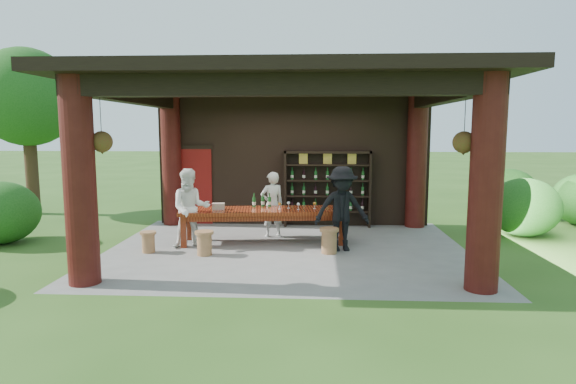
{
  "coord_description": "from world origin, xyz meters",
  "views": [
    {
      "loc": [
        0.54,
        -9.76,
        2.47
      ],
      "look_at": [
        0.0,
        0.4,
        1.15
      ],
      "focal_mm": 30.0,
      "sensor_mm": 36.0,
      "label": 1
    }
  ],
  "objects_px": {
    "tasting_table": "(263,214)",
    "stool_near_left": "(204,242)",
    "guest_woman": "(191,208)",
    "guest_man": "(342,209)",
    "napkin_basket": "(218,206)",
    "wine_shelf": "(327,189)",
    "stool_near_right": "(329,240)",
    "stool_far_left": "(148,241)",
    "host": "(272,204)"
  },
  "relations": [
    {
      "from": "stool_near_left",
      "to": "host",
      "type": "height_order",
      "value": "host"
    },
    {
      "from": "wine_shelf",
      "to": "stool_near_left",
      "type": "xyz_separation_m",
      "value": [
        -2.5,
        -3.02,
        -0.72
      ]
    },
    {
      "from": "stool_near_left",
      "to": "guest_man",
      "type": "xyz_separation_m",
      "value": [
        2.73,
        0.52,
        0.61
      ]
    },
    {
      "from": "stool_near_left",
      "to": "host",
      "type": "xyz_separation_m",
      "value": [
        1.2,
        1.76,
        0.5
      ]
    },
    {
      "from": "stool_near_right",
      "to": "napkin_basket",
      "type": "distance_m",
      "value": 2.54
    },
    {
      "from": "stool_far_left",
      "to": "guest_man",
      "type": "height_order",
      "value": "guest_man"
    },
    {
      "from": "napkin_basket",
      "to": "stool_near_left",
      "type": "bearing_deg",
      "value": -95.38
    },
    {
      "from": "stool_near_right",
      "to": "stool_far_left",
      "type": "height_order",
      "value": "stool_near_right"
    },
    {
      "from": "guest_man",
      "to": "wine_shelf",
      "type": "bearing_deg",
      "value": 85.92
    },
    {
      "from": "tasting_table",
      "to": "guest_woman",
      "type": "distance_m",
      "value": 1.57
    },
    {
      "from": "stool_far_left",
      "to": "host",
      "type": "bearing_deg",
      "value": 34.1
    },
    {
      "from": "guest_woman",
      "to": "guest_man",
      "type": "height_order",
      "value": "guest_man"
    },
    {
      "from": "stool_near_right",
      "to": "host",
      "type": "distance_m",
      "value": 2.01
    },
    {
      "from": "stool_near_left",
      "to": "guest_woman",
      "type": "relative_size",
      "value": 0.29
    },
    {
      "from": "wine_shelf",
      "to": "guest_man",
      "type": "xyz_separation_m",
      "value": [
        0.23,
        -2.49,
        -0.11
      ]
    },
    {
      "from": "stool_near_left",
      "to": "guest_man",
      "type": "bearing_deg",
      "value": 10.82
    },
    {
      "from": "stool_near_left",
      "to": "stool_near_right",
      "type": "xyz_separation_m",
      "value": [
        2.47,
        0.28,
        0.01
      ]
    },
    {
      "from": "tasting_table",
      "to": "guest_man",
      "type": "xyz_separation_m",
      "value": [
        1.68,
        -0.61,
        0.23
      ]
    },
    {
      "from": "stool_far_left",
      "to": "guest_man",
      "type": "relative_size",
      "value": 0.25
    },
    {
      "from": "stool_near_left",
      "to": "guest_woman",
      "type": "bearing_deg",
      "value": 124.24
    },
    {
      "from": "wine_shelf",
      "to": "stool_near_left",
      "type": "height_order",
      "value": "wine_shelf"
    },
    {
      "from": "stool_near_right",
      "to": "stool_far_left",
      "type": "xyz_separation_m",
      "value": [
        -3.66,
        -0.13,
        -0.04
      ]
    },
    {
      "from": "napkin_basket",
      "to": "guest_woman",
      "type": "bearing_deg",
      "value": -143.82
    },
    {
      "from": "host",
      "to": "guest_woman",
      "type": "xyz_separation_m",
      "value": [
        -1.62,
        -1.14,
        0.08
      ]
    },
    {
      "from": "tasting_table",
      "to": "stool_near_left",
      "type": "height_order",
      "value": "tasting_table"
    },
    {
      "from": "napkin_basket",
      "to": "stool_far_left",
      "type": "bearing_deg",
      "value": -146.54
    },
    {
      "from": "host",
      "to": "napkin_basket",
      "type": "bearing_deg",
      "value": 10.27
    },
    {
      "from": "wine_shelf",
      "to": "stool_far_left",
      "type": "height_order",
      "value": "wine_shelf"
    },
    {
      "from": "wine_shelf",
      "to": "stool_far_left",
      "type": "relative_size",
      "value": 5.12
    },
    {
      "from": "wine_shelf",
      "to": "guest_man",
      "type": "height_order",
      "value": "wine_shelf"
    },
    {
      "from": "wine_shelf",
      "to": "napkin_basket",
      "type": "relative_size",
      "value": 8.46
    },
    {
      "from": "tasting_table",
      "to": "napkin_basket",
      "type": "relative_size",
      "value": 14.11
    },
    {
      "from": "guest_man",
      "to": "napkin_basket",
      "type": "bearing_deg",
      "value": 160.6
    },
    {
      "from": "stool_near_right",
      "to": "napkin_basket",
      "type": "xyz_separation_m",
      "value": [
        -2.38,
        0.71,
        0.55
      ]
    },
    {
      "from": "host",
      "to": "guest_man",
      "type": "xyz_separation_m",
      "value": [
        1.53,
        -1.24,
        0.11
      ]
    },
    {
      "from": "tasting_table",
      "to": "stool_far_left",
      "type": "height_order",
      "value": "tasting_table"
    },
    {
      "from": "wine_shelf",
      "to": "stool_near_right",
      "type": "relative_size",
      "value": 4.29
    },
    {
      "from": "guest_woman",
      "to": "stool_near_right",
      "type": "bearing_deg",
      "value": -23.42
    },
    {
      "from": "guest_woman",
      "to": "napkin_basket",
      "type": "relative_size",
      "value": 6.42
    },
    {
      "from": "tasting_table",
      "to": "napkin_basket",
      "type": "xyz_separation_m",
      "value": [
        -0.96,
        -0.14,
        0.18
      ]
    },
    {
      "from": "guest_woman",
      "to": "guest_man",
      "type": "distance_m",
      "value": 3.15
    },
    {
      "from": "stool_near_right",
      "to": "guest_woman",
      "type": "relative_size",
      "value": 0.31
    },
    {
      "from": "stool_far_left",
      "to": "guest_woman",
      "type": "height_order",
      "value": "guest_woman"
    },
    {
      "from": "stool_near_left",
      "to": "guest_man",
      "type": "distance_m",
      "value": 2.85
    },
    {
      "from": "stool_near_left",
      "to": "napkin_basket",
      "type": "height_order",
      "value": "napkin_basket"
    },
    {
      "from": "wine_shelf",
      "to": "guest_woman",
      "type": "height_order",
      "value": "wine_shelf"
    },
    {
      "from": "tasting_table",
      "to": "guest_woman",
      "type": "height_order",
      "value": "guest_woman"
    },
    {
      "from": "wine_shelf",
      "to": "stool_near_right",
      "type": "height_order",
      "value": "wine_shelf"
    },
    {
      "from": "guest_woman",
      "to": "host",
      "type": "bearing_deg",
      "value": 18.47
    },
    {
      "from": "stool_near_left",
      "to": "stool_near_right",
      "type": "bearing_deg",
      "value": 6.49
    }
  ]
}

